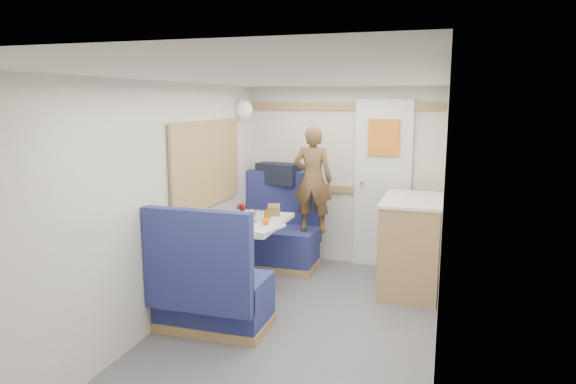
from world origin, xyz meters
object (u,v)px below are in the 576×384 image
(galley_counter, at_px, (410,244))
(cheese_block, at_px, (245,227))
(person, at_px, (313,179))
(tray, at_px, (262,228))
(duffel_bag, at_px, (278,174))
(salt_grinder, at_px, (251,214))
(tumbler_right, at_px, (257,216))
(dinette_table, at_px, (250,236))
(beer_glass, at_px, (267,215))
(wine_glass, at_px, (242,208))
(pepper_grinder, at_px, (250,216))
(tumbler_left, at_px, (211,222))
(tumbler_mid, at_px, (240,210))
(orange_fruit, at_px, (266,221))
(bread_loaf, at_px, (274,210))
(dome_light, at_px, (243,109))
(bench_near, at_px, (211,295))

(galley_counter, bearing_deg, cheese_block, -146.25)
(person, distance_m, tray, 1.10)
(duffel_bag, relative_size, salt_grinder, 5.51)
(galley_counter, distance_m, tumbler_right, 1.53)
(dinette_table, xyz_separation_m, beer_glass, (0.15, 0.09, 0.20))
(wine_glass, relative_size, pepper_grinder, 1.92)
(dinette_table, xyz_separation_m, tumbler_left, (-0.23, -0.38, 0.22))
(tumbler_mid, bearing_deg, cheese_block, -63.32)
(tumbler_right, height_order, beer_glass, tumbler_right)
(cheese_block, bearing_deg, salt_grinder, 103.96)
(orange_fruit, xyz_separation_m, salt_grinder, (-0.24, 0.25, -0.01))
(beer_glass, bearing_deg, wine_glass, -153.48)
(person, xyz_separation_m, beer_glass, (-0.27, -0.71, -0.25))
(dinette_table, height_order, bread_loaf, bread_loaf)
(cheese_block, bearing_deg, galley_counter, 33.75)
(dome_light, relative_size, tray, 0.54)
(bench_near, xyz_separation_m, tumbler_mid, (-0.17, 1.04, 0.48))
(cheese_block, xyz_separation_m, beer_glass, (0.05, 0.45, 0.01))
(tray, bearing_deg, orange_fruit, 84.65)
(dinette_table, height_order, duffel_bag, duffel_bag)
(wine_glass, bearing_deg, beer_glass, 26.52)
(duffel_bag, relative_size, tumbler_left, 4.00)
(duffel_bag, distance_m, wine_glass, 1.15)
(tumbler_right, xyz_separation_m, pepper_grinder, (-0.08, 0.00, -0.01))
(tumbler_mid, height_order, tumbler_right, tumbler_mid)
(galley_counter, relative_size, tumbler_left, 7.50)
(tumbler_right, bearing_deg, orange_fruit, -48.27)
(tray, bearing_deg, dinette_table, 130.25)
(tumbler_mid, relative_size, pepper_grinder, 1.30)
(dome_light, bearing_deg, pepper_grinder, -65.17)
(tumbler_mid, xyz_separation_m, beer_glass, (0.32, -0.09, -0.01))
(salt_grinder, bearing_deg, orange_fruit, -46.22)
(tray, distance_m, beer_glass, 0.35)
(tumbler_left, bearing_deg, bench_near, -65.31)
(duffel_bag, xyz_separation_m, bread_loaf, (0.21, -0.78, -0.25))
(tumbler_mid, xyz_separation_m, salt_grinder, (0.16, -0.10, -0.01))
(pepper_grinder, relative_size, salt_grinder, 0.98)
(bench_near, distance_m, orange_fruit, 0.87)
(galley_counter, distance_m, tray, 1.51)
(cheese_block, xyz_separation_m, bread_loaf, (0.03, 0.70, 0.01))
(person, distance_m, tumbler_left, 1.35)
(galley_counter, distance_m, bread_loaf, 1.39)
(tray, bearing_deg, wine_glass, 139.77)
(tray, height_order, salt_grinder, salt_grinder)
(dinette_table, distance_m, tumbler_mid, 0.33)
(orange_fruit, relative_size, bread_loaf, 0.30)
(tumbler_right, distance_m, pepper_grinder, 0.08)
(galley_counter, bearing_deg, tray, -147.21)
(galley_counter, distance_m, tumbler_mid, 1.71)
(salt_grinder, height_order, bread_loaf, bread_loaf)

